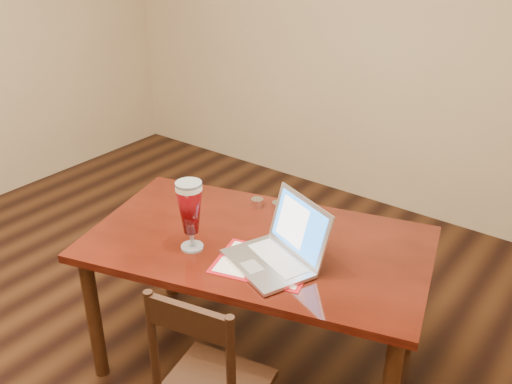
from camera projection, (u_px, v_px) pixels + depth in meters
The scene contains 1 object.
dining_table at pixel (255, 254), 2.54m from camera, with size 1.67×1.21×1.01m.
Camera 1 is at (1.74, -1.15, 2.03)m, focal length 40.00 mm.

